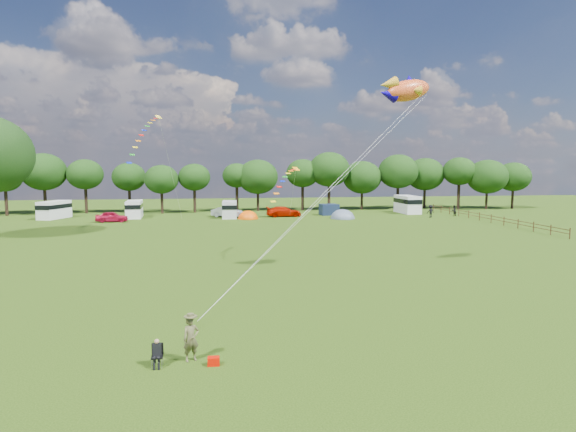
{
  "coord_description": "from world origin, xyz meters",
  "views": [
    {
      "loc": [
        -5.31,
        -28.01,
        7.77
      ],
      "look_at": [
        0.0,
        8.0,
        4.0
      ],
      "focal_mm": 30.0,
      "sensor_mm": 36.0,
      "label": 1
    }
  ],
  "objects": [
    {
      "name": "walker_a",
      "position": [
        31.38,
        42.42,
        0.85
      ],
      "size": [
        0.95,
        0.76,
        1.71
      ],
      "primitive_type": "imported",
      "rotation": [
        0.0,
        0.0,
        3.48
      ],
      "color": "black",
      "rests_on": "ground"
    },
    {
      "name": "streamer_kite_a",
      "position": [
        -13.26,
        29.76,
        11.81
      ],
      "size": [
        3.45,
        5.69,
        5.81
      ],
      "rotation": [
        0.0,
        0.0,
        0.76
      ],
      "color": "yellow",
      "rests_on": "ground"
    },
    {
      "name": "streamer_kite_c",
      "position": [
        0.52,
        12.0,
        6.8
      ],
      "size": [
        3.12,
        4.86,
        2.78
      ],
      "rotation": [
        0.0,
        0.0,
        0.56
      ],
      "color": "#FFA30D",
      "rests_on": "ground"
    },
    {
      "name": "tree_line",
      "position": [
        5.3,
        54.99,
        6.35
      ],
      "size": [
        102.98,
        10.98,
        10.27
      ],
      "color": "black",
      "rests_on": "ground"
    },
    {
      "name": "walker_b",
      "position": [
        26.83,
        40.95,
        0.96
      ],
      "size": [
        1.34,
        0.85,
        1.92
      ],
      "primitive_type": "imported",
      "rotation": [
        0.0,
        0.0,
        3.38
      ],
      "color": "black",
      "rests_on": "ground"
    },
    {
      "name": "fish_kite",
      "position": [
        7.41,
        3.92,
        12.93
      ],
      "size": [
        4.19,
        2.1,
        2.19
      ],
      "rotation": [
        0.0,
        -0.21,
        0.22
      ],
      "color": "#DB4E1F",
      "rests_on": "ground"
    },
    {
      "name": "fence",
      "position": [
        32.0,
        34.5,
        0.7
      ],
      "size": [
        0.12,
        33.12,
        1.2
      ],
      "color": "#472D19",
      "rests_on": "ground"
    },
    {
      "name": "awning_navy",
      "position": [
        12.37,
        46.85,
        0.88
      ],
      "size": [
        2.97,
        2.49,
        1.75
      ],
      "primitive_type": "cube",
      "rotation": [
        0.0,
        0.0,
        0.08
      ],
      "color": "#142037",
      "rests_on": "ground"
    },
    {
      "name": "car_a",
      "position": [
        -19.97,
        41.77,
        0.74
      ],
      "size": [
        4.46,
        1.88,
        1.47
      ],
      "primitive_type": "imported",
      "rotation": [
        0.0,
        0.0,
        1.6
      ],
      "color": "#BC1134",
      "rests_on": "ground"
    },
    {
      "name": "campervan_b",
      "position": [
        -17.81,
        47.22,
        1.39
      ],
      "size": [
        2.64,
        5.42,
        2.58
      ],
      "rotation": [
        0.0,
        0.0,
        1.65
      ],
      "color": "silver",
      "rests_on": "ground"
    },
    {
      "name": "kite_flyer",
      "position": [
        -6.43,
        -9.06,
        0.9
      ],
      "size": [
        0.77,
        0.64,
        1.8
      ],
      "primitive_type": "imported",
      "rotation": [
        0.0,
        0.0,
        0.36
      ],
      "color": "brown",
      "rests_on": "ground"
    },
    {
      "name": "campervan_a",
      "position": [
        -29.39,
        47.58,
        1.41
      ],
      "size": [
        3.91,
        5.81,
        2.63
      ],
      "rotation": [
        0.0,
        0.0,
        1.24
      ],
      "color": "white",
      "rests_on": "ground"
    },
    {
      "name": "tent_greyblue",
      "position": [
        13.16,
        41.38,
        0.02
      ],
      "size": [
        3.71,
        4.06,
        2.76
      ],
      "color": "slate",
      "rests_on": "ground"
    },
    {
      "name": "kite_bag",
      "position": [
        -5.55,
        -9.64,
        0.16
      ],
      "size": [
        0.47,
        0.32,
        0.33
      ],
      "primitive_type": "cube",
      "rotation": [
        0.0,
        0.0,
        -0.02
      ],
      "color": "#CA0D00",
      "rests_on": "ground"
    },
    {
      "name": "ground_plane",
      "position": [
        0.0,
        0.0,
        0.0
      ],
      "size": [
        180.0,
        180.0,
        0.0
      ],
      "primitive_type": "plane",
      "color": "black",
      "rests_on": "ground"
    },
    {
      "name": "camp_chair",
      "position": [
        -7.72,
        -9.42,
        0.66
      ],
      "size": [
        0.47,
        0.46,
        1.11
      ],
      "rotation": [
        0.0,
        0.0,
        0.05
      ],
      "color": "#99999E",
      "rests_on": "ground"
    },
    {
      "name": "car_b",
      "position": [
        -3.84,
        46.05,
        0.79
      ],
      "size": [
        4.77,
        3.1,
        1.58
      ],
      "primitive_type": "imported",
      "rotation": [
        0.0,
        0.0,
        1.22
      ],
      "color": "#9EA2A6",
      "rests_on": "ground"
    },
    {
      "name": "campervan_d",
      "position": [
        26.08,
        48.18,
        1.56
      ],
      "size": [
        2.69,
        6.0,
        2.91
      ],
      "rotation": [
        0.0,
        0.0,
        1.6
      ],
      "color": "silver",
      "rests_on": "ground"
    },
    {
      "name": "car_c",
      "position": [
        4.86,
        45.44,
        0.78
      ],
      "size": [
        5.31,
        2.4,
        1.57
      ],
      "primitive_type": "imported",
      "rotation": [
        0.0,
        0.0,
        1.61
      ],
      "color": "#B81400",
      "rests_on": "ground"
    },
    {
      "name": "tent_orange",
      "position": [
        -0.83,
        43.13,
        0.02
      ],
      "size": [
        3.08,
        3.37,
        2.41
      ],
      "color": "#EC5104",
      "rests_on": "ground"
    },
    {
      "name": "campervan_c",
      "position": [
        -3.49,
        45.14,
        1.34
      ],
      "size": [
        2.37,
        5.18,
        2.5
      ],
      "rotation": [
        0.0,
        0.0,
        1.53
      ],
      "color": "#BBBBBE",
      "rests_on": "ground"
    }
  ]
}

